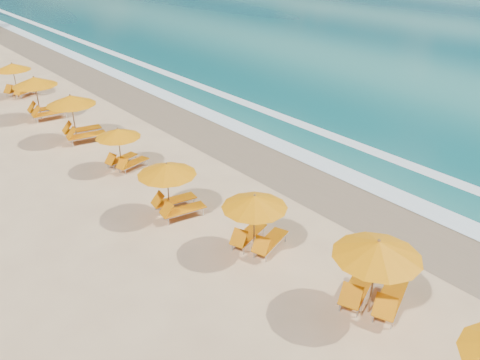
# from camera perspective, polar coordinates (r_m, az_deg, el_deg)

# --- Properties ---
(ground) EXTENTS (160.00, 160.00, 0.00)m
(ground) POSITION_cam_1_polar(r_m,az_deg,el_deg) (19.67, 0.00, -3.12)
(ground) COLOR #D7B07E
(ground) RESTS_ON ground
(wet_sand) EXTENTS (4.00, 160.00, 0.01)m
(wet_sand) POSITION_cam_1_polar(r_m,az_deg,el_deg) (22.12, 8.02, 0.22)
(wet_sand) COLOR #7E684B
(wet_sand) RESTS_ON ground
(surf_foam) EXTENTS (4.00, 160.00, 0.01)m
(surf_foam) POSITION_cam_1_polar(r_m,az_deg,el_deg) (24.01, 12.45, 2.10)
(surf_foam) COLOR white
(surf_foam) RESTS_ON ground
(station_3) EXTENTS (3.22, 3.18, 2.49)m
(station_3) POSITION_cam_1_polar(r_m,az_deg,el_deg) (14.53, 15.28, -9.76)
(station_3) COLOR olive
(station_3) RESTS_ON ground
(station_4) EXTENTS (2.83, 2.78, 2.22)m
(station_4) POSITION_cam_1_polar(r_m,az_deg,el_deg) (16.59, 1.93, -4.33)
(station_4) COLOR olive
(station_4) RESTS_ON ground
(station_5) EXTENTS (2.65, 2.52, 2.24)m
(station_5) POSITION_cam_1_polar(r_m,az_deg,el_deg) (18.77, -7.76, -0.59)
(station_5) COLOR olive
(station_5) RESTS_ON ground
(station_6) EXTENTS (2.49, 2.40, 2.03)m
(station_6) POSITION_cam_1_polar(r_m,az_deg,el_deg) (22.96, -13.32, 3.87)
(station_6) COLOR olive
(station_6) RESTS_ON ground
(station_7) EXTENTS (2.98, 2.84, 2.49)m
(station_7) POSITION_cam_1_polar(r_m,az_deg,el_deg) (26.74, -18.13, 7.14)
(station_7) COLOR olive
(station_7) RESTS_ON ground
(station_8) EXTENTS (2.86, 2.69, 2.51)m
(station_8) POSITION_cam_1_polar(r_m,az_deg,el_deg) (30.75, -21.83, 9.06)
(station_8) COLOR olive
(station_8) RESTS_ON ground
(station_9) EXTENTS (2.97, 2.96, 2.26)m
(station_9) POSITION_cam_1_polar(r_m,az_deg,el_deg) (35.62, -24.15, 10.66)
(station_9) COLOR olive
(station_9) RESTS_ON ground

